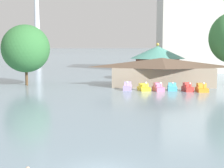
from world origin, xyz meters
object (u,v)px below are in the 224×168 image
object	(u,v)px
pedal_boat_yellow	(144,88)
background_building_block	(213,32)
pedal_boat_cyan	(172,87)
pedal_boat_orange	(202,88)
pedal_boat_pink	(158,88)
shoreline_tree_tall_left	(26,49)
boathouse	(162,71)
green_roof_pavilion	(157,61)
pedal_boat_red	(187,88)
pedal_boat_lavender	(128,87)

from	to	relation	value
pedal_boat_yellow	background_building_block	xyz separation A→B (m)	(23.18, 43.53, 11.14)
pedal_boat_cyan	pedal_boat_orange	xyz separation A→B (m)	(4.70, -1.25, 0.03)
pedal_boat_cyan	pedal_boat_orange	distance (m)	4.86
pedal_boat_pink	shoreline_tree_tall_left	xyz separation A→B (m)	(-24.48, 7.03, 6.49)
pedal_boat_yellow	pedal_boat_orange	distance (m)	9.59
boathouse	green_roof_pavilion	size ratio (longest dim) A/B	1.65
green_roof_pavilion	shoreline_tree_tall_left	xyz separation A→B (m)	(-26.26, -11.76, 2.85)
pedal_boat_orange	boathouse	bearing A→B (deg)	-144.96
pedal_boat_yellow	background_building_block	bearing A→B (deg)	138.17
pedal_boat_cyan	shoreline_tree_tall_left	size ratio (longest dim) A/B	0.22
pedal_boat_red	background_building_block	bearing A→B (deg)	147.86
pedal_boat_pink	pedal_boat_orange	distance (m)	7.17
pedal_boat_red	shoreline_tree_tall_left	distance (m)	30.94
shoreline_tree_tall_left	background_building_block	bearing A→B (deg)	39.21
boathouse	background_building_block	size ratio (longest dim) A/B	0.62
boathouse	green_roof_pavilion	bearing A→B (deg)	88.21
shoreline_tree_tall_left	pedal_boat_orange	bearing A→B (deg)	-13.68
green_roof_pavilion	background_building_block	distance (m)	32.42
pedal_boat_yellow	boathouse	bearing A→B (deg)	135.74
pedal_boat_lavender	shoreline_tree_tall_left	distance (m)	21.29
green_roof_pavilion	pedal_boat_yellow	bearing A→B (deg)	-102.76
background_building_block	pedal_boat_pink	bearing A→B (deg)	-115.31
pedal_boat_lavender	pedal_boat_red	size ratio (longest dim) A/B	1.10
pedal_boat_red	background_building_block	distance (m)	48.35
pedal_boat_cyan	background_building_block	size ratio (longest dim) A/B	0.08
green_roof_pavilion	pedal_boat_cyan	bearing A→B (deg)	-87.89
pedal_boat_orange	pedal_boat_yellow	bearing A→B (deg)	-98.87
boathouse	pedal_boat_pink	bearing A→B (deg)	-101.53
pedal_boat_orange	background_building_block	bearing A→B (deg)	160.72
green_roof_pavilion	background_building_block	world-z (taller)	background_building_block
pedal_boat_orange	boathouse	world-z (taller)	boathouse
pedal_boat_lavender	pedal_boat_cyan	world-z (taller)	pedal_boat_lavender
shoreline_tree_tall_left	pedal_boat_lavender	bearing A→B (deg)	-17.59
pedal_boat_yellow	boathouse	world-z (taller)	boathouse
pedal_boat_lavender	background_building_block	size ratio (longest dim) A/B	0.08
pedal_boat_yellow	pedal_boat_pink	world-z (taller)	pedal_boat_pink
pedal_boat_lavender	pedal_boat_red	distance (m)	10.08
pedal_boat_lavender	pedal_boat_orange	world-z (taller)	pedal_boat_orange
pedal_boat_lavender	green_roof_pavilion	distance (m)	19.51
pedal_boat_orange	shoreline_tree_tall_left	bearing A→B (deg)	-105.95
pedal_boat_cyan	shoreline_tree_tall_left	world-z (taller)	shoreline_tree_tall_left
boathouse	pedal_boat_cyan	bearing A→B (deg)	-80.58
pedal_boat_red	shoreline_tree_tall_left	bearing A→B (deg)	-116.43
pedal_boat_cyan	background_building_block	bearing A→B (deg)	161.32
pedal_boat_cyan	green_roof_pavilion	bearing A→B (deg)	-173.64
green_roof_pavilion	background_building_block	xyz separation A→B (m)	(19.02, 25.18, 7.43)
pedal_boat_orange	shoreline_tree_tall_left	size ratio (longest dim) A/B	0.23
pedal_boat_cyan	green_roof_pavilion	size ratio (longest dim) A/B	0.21
pedal_boat_lavender	pedal_boat_pink	bearing A→B (deg)	86.43
boathouse	background_building_block	xyz separation A→B (m)	(19.40, 37.10, 8.83)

